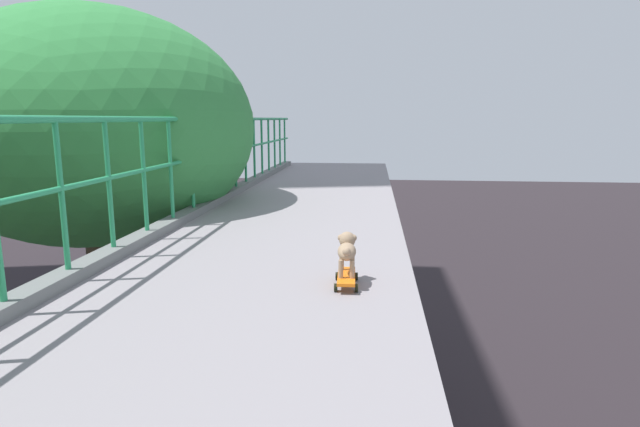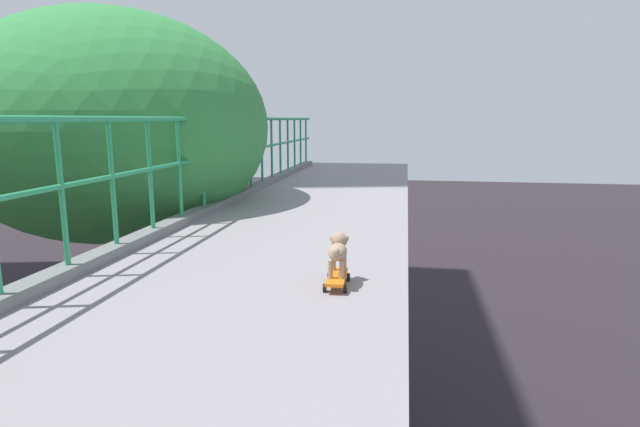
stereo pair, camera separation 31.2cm
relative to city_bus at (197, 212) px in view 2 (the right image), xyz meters
The scene contains 4 objects.
city_bus is the anchor object (origin of this frame).
roadside_tree_mid 20.57m from the city_bus, 70.19° to the right, with size 4.82×4.82×8.70m.
toy_skateboard 25.29m from the city_bus, 64.37° to the right, with size 0.19×0.44×0.09m.
small_dog 25.27m from the city_bus, 64.31° to the right, with size 0.15×0.39×0.30m.
Camera 2 is at (2.42, -0.38, 7.07)m, focal length 28.78 mm.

